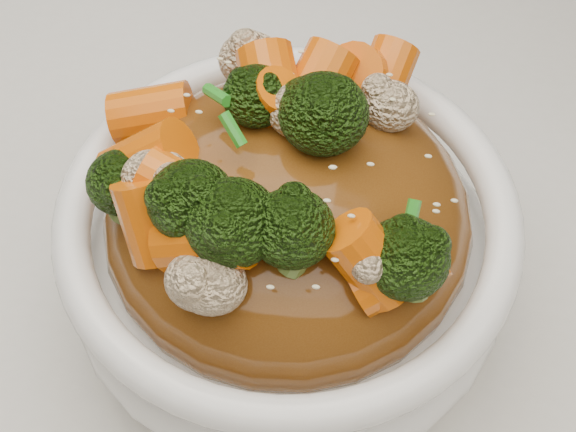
# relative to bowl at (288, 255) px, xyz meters

# --- Properties ---
(tablecloth) EXTENTS (1.20, 0.80, 0.04)m
(tablecloth) POSITION_rel_bowl_xyz_m (0.00, -0.03, -0.06)
(tablecloth) COLOR silver
(tablecloth) RESTS_ON dining_table
(bowl) EXTENTS (0.27, 0.27, 0.08)m
(bowl) POSITION_rel_bowl_xyz_m (0.00, 0.00, 0.00)
(bowl) COLOR white
(bowl) RESTS_ON tablecloth
(sauce_base) EXTENTS (0.22, 0.22, 0.09)m
(sauce_base) POSITION_rel_bowl_xyz_m (0.00, 0.00, 0.03)
(sauce_base) COLOR #5F3410
(sauce_base) RESTS_ON bowl
(carrots) EXTENTS (0.22, 0.22, 0.05)m
(carrots) POSITION_rel_bowl_xyz_m (0.00, 0.00, 0.09)
(carrots) COLOR #DC5E07
(carrots) RESTS_ON sauce_base
(broccoli) EXTENTS (0.22, 0.22, 0.04)m
(broccoli) POSITION_rel_bowl_xyz_m (0.00, 0.00, 0.09)
(broccoli) COLOR black
(broccoli) RESTS_ON sauce_base
(cauliflower) EXTENTS (0.22, 0.22, 0.04)m
(cauliflower) POSITION_rel_bowl_xyz_m (0.00, 0.00, 0.09)
(cauliflower) COLOR beige
(cauliflower) RESTS_ON sauce_base
(scallions) EXTENTS (0.16, 0.16, 0.02)m
(scallions) POSITION_rel_bowl_xyz_m (0.00, 0.00, 0.09)
(scallions) COLOR #25861F
(scallions) RESTS_ON sauce_base
(sesame_seeds) EXTENTS (0.19, 0.19, 0.01)m
(sesame_seeds) POSITION_rel_bowl_xyz_m (0.00, 0.00, 0.09)
(sesame_seeds) COLOR beige
(sesame_seeds) RESTS_ON sauce_base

